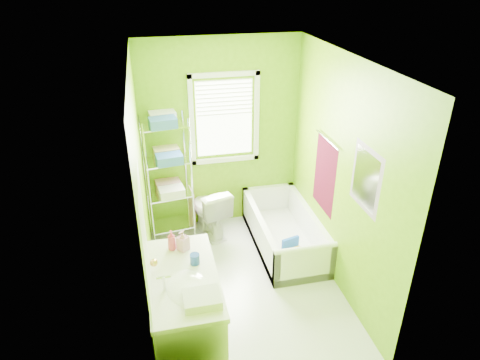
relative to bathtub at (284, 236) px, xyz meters
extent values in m
plane|color=silver|center=(-0.67, -0.62, -0.17)|extent=(2.90, 2.90, 0.00)
cube|color=#5E9107|center=(-0.67, 0.83, 1.13)|extent=(2.10, 0.04, 2.60)
cube|color=#5E9107|center=(-0.67, -2.07, 1.13)|extent=(2.10, 0.04, 2.60)
cube|color=#5E9107|center=(-1.72, -0.62, 1.13)|extent=(0.04, 2.90, 2.60)
cube|color=#5E9107|center=(0.38, -0.62, 1.13)|extent=(0.04, 2.90, 2.60)
cube|color=white|center=(-0.67, -0.62, 2.43)|extent=(2.10, 2.90, 0.04)
cube|color=white|center=(-0.62, 0.82, 1.38)|extent=(0.74, 0.01, 1.01)
cube|color=white|center=(-0.62, 0.80, 0.80)|extent=(0.92, 0.05, 0.06)
cube|color=white|center=(-0.62, 0.80, 1.96)|extent=(0.92, 0.05, 0.06)
cube|color=white|center=(-1.05, 0.80, 1.38)|extent=(0.06, 0.05, 1.22)
cube|color=white|center=(-0.19, 0.80, 1.38)|extent=(0.06, 0.05, 1.22)
cube|color=white|center=(-0.62, 0.80, 1.67)|extent=(0.72, 0.02, 0.50)
cube|color=white|center=(-1.71, -1.62, 0.83)|extent=(0.02, 0.80, 2.00)
sphere|color=gold|center=(-1.67, -1.29, 0.83)|extent=(0.07, 0.07, 0.07)
cube|color=#49081A|center=(0.36, -0.27, 0.98)|extent=(0.02, 0.58, 0.90)
cylinder|color=silver|center=(0.35, -0.27, 1.43)|extent=(0.02, 0.62, 0.02)
cube|color=#CC5972|center=(0.36, -1.17, 1.38)|extent=(0.02, 0.54, 0.64)
cube|color=white|center=(0.36, -1.17, 1.38)|extent=(0.01, 0.44, 0.54)
cube|color=white|center=(0.00, 0.03, -0.11)|extent=(0.75, 1.61, 0.11)
cube|color=white|center=(-0.34, 0.03, 0.08)|extent=(0.08, 1.61, 0.48)
cube|color=white|center=(0.34, 0.03, 0.08)|extent=(0.08, 1.61, 0.48)
cube|color=white|center=(0.00, -0.74, 0.08)|extent=(0.75, 0.08, 0.48)
cube|color=white|center=(0.00, 0.80, 0.08)|extent=(0.75, 0.08, 0.48)
cylinder|color=white|center=(0.00, -0.74, 0.32)|extent=(0.75, 0.08, 0.08)
cylinder|color=blue|center=(0.00, -0.44, -0.03)|extent=(0.33, 0.33, 0.06)
cylinder|color=yellow|center=(0.00, -0.44, 0.02)|extent=(0.31, 0.31, 0.05)
cube|color=blue|center=(-0.03, -0.32, 0.08)|extent=(0.23, 0.09, 0.21)
imported|color=white|center=(-0.91, 0.53, 0.20)|extent=(0.58, 0.79, 0.72)
cube|color=white|center=(-1.43, -1.39, 0.26)|extent=(0.59, 1.17, 0.85)
cube|color=white|center=(-1.43, -1.39, 0.71)|extent=(0.62, 1.20, 0.05)
ellipsoid|color=white|center=(-1.41, -1.55, 0.71)|extent=(0.40, 0.53, 0.14)
cylinder|color=silver|center=(-1.60, -1.55, 0.81)|extent=(0.03, 0.03, 0.16)
cylinder|color=silver|center=(-1.60, -1.55, 0.88)|extent=(0.12, 0.02, 0.02)
imported|color=#CD3C62|center=(-1.49, -0.98, 0.84)|extent=(0.10, 0.10, 0.21)
imported|color=#CB83B0|center=(-1.39, -1.01, 0.84)|extent=(0.14, 0.14, 0.21)
cylinder|color=#173998|center=(-1.30, -1.25, 0.79)|extent=(0.09, 0.09, 0.10)
cube|color=silver|center=(-1.31, -1.77, 0.77)|extent=(0.31, 0.24, 0.08)
cylinder|color=silver|center=(-1.67, 0.40, 0.69)|extent=(0.02, 0.02, 1.71)
cylinder|color=silver|center=(-1.71, 0.73, 0.69)|extent=(0.02, 0.02, 1.71)
cylinder|color=silver|center=(-1.13, 0.47, 0.69)|extent=(0.02, 0.02, 1.71)
cylinder|color=silver|center=(-1.17, 0.80, 0.69)|extent=(0.02, 0.02, 1.71)
cube|color=silver|center=(-1.42, 0.60, -0.01)|extent=(0.61, 0.42, 0.02)
cube|color=silver|center=(-1.42, 0.60, 0.48)|extent=(0.61, 0.42, 0.02)
cube|color=silver|center=(-1.42, 0.60, 0.96)|extent=(0.61, 0.42, 0.02)
cube|color=silver|center=(-1.42, 0.60, 1.44)|extent=(0.61, 0.42, 0.02)
cube|color=#3163B2|center=(-1.43, 0.49, 1.51)|extent=(0.34, 0.25, 0.12)
cube|color=silver|center=(-1.42, 0.73, 1.51)|extent=(0.34, 0.25, 0.12)
cube|color=#3163B2|center=(-1.39, 0.49, 1.03)|extent=(0.34, 0.25, 0.12)
cube|color=#D8C184|center=(-1.41, 0.73, 1.03)|extent=(0.34, 0.25, 0.12)
cube|color=silver|center=(-1.39, 0.52, 0.54)|extent=(0.34, 0.25, 0.12)
cube|color=pink|center=(-1.43, 0.74, 0.54)|extent=(0.34, 0.25, 0.12)
cube|color=pink|center=(-1.14, 0.63, 0.22)|extent=(0.06, 0.30, 0.53)
camera|label=1|loc=(-1.59, -4.41, 3.24)|focal=32.00mm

